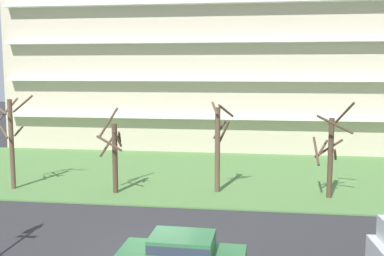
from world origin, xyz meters
The scene contains 8 objects.
ground centered at (0.00, 0.00, 0.00)m, with size 160.00×160.00×0.00m, color #2D2D30.
grass_lawn_strip centered at (0.00, 14.00, 0.04)m, with size 80.00×16.00×0.08m, color #547F42.
apartment_building centered at (0.00, 28.21, 9.62)m, with size 38.17×13.38×19.25m.
tree_far_left centered at (-10.85, 8.38, 3.18)m, with size 2.30×2.28×5.77m.
tree_left centered at (-4.44, 8.27, 2.42)m, with size 1.66×1.86×5.04m.
tree_center centered at (1.57, 9.33, 2.84)m, with size 1.35×1.69×5.43m.
tree_right centered at (7.90, 8.95, 2.68)m, with size 2.12×2.17×5.55m.
sedan_green_center_left centered at (1.23, -2.00, 0.87)m, with size 4.45×1.92×1.57m.
Camera 1 is at (3.67, -17.03, 7.28)m, focal length 42.67 mm.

